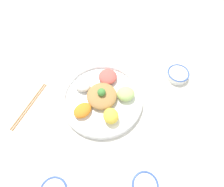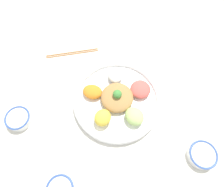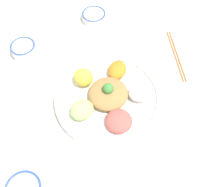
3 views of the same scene
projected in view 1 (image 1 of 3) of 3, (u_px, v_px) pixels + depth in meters
ground_plane at (109, 108)px, 0.82m from camera, size 2.40×2.40×0.00m
salad_platter at (102, 98)px, 0.82m from camera, size 0.36×0.36×0.09m
rice_bowl_blue at (145, 185)px, 0.65m from camera, size 0.09×0.09×0.05m
sauce_bowl_dark at (178, 74)px, 0.88m from camera, size 0.10×0.10×0.03m
chopsticks_pair_near at (29, 106)px, 0.82m from camera, size 0.07×0.24×0.01m
serving_spoon_main at (151, 67)px, 0.92m from camera, size 0.12×0.04×0.01m
serving_spoon_extra at (124, 55)px, 0.95m from camera, size 0.14×0.04×0.01m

